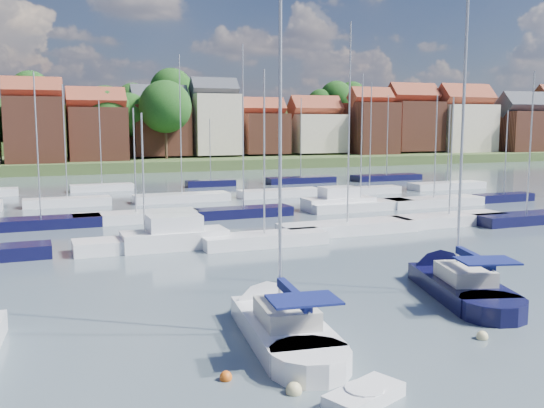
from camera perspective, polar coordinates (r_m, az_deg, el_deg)
name	(u,v)px	position (r m, az deg, el deg)	size (l,w,h in m)	color
ground	(183,206)	(61.87, -8.38, -0.22)	(260.00, 260.00, 0.00)	#43505B
sailboat_centre	(275,321)	(25.23, 0.30, -10.91)	(4.12, 10.95, 14.57)	white
sailboat_navy	(450,281)	(32.47, 16.40, -6.98)	(5.84, 11.44, 15.36)	black
tender	(364,396)	(19.34, 8.68, -17.44)	(2.88, 2.11, 0.56)	white
buoy_b	(294,393)	(19.83, 2.07, -17.38)	(0.52, 0.52, 0.52)	beige
buoy_c	(226,380)	(20.77, -4.36, -16.19)	(0.41, 0.41, 0.41)	#D85914
buoy_d	(482,339)	(25.61, 19.16, -11.91)	(0.46, 0.46, 0.46)	beige
buoy_e	(416,276)	(34.47, 13.40, -6.64)	(0.53, 0.53, 0.53)	#D85914
marina_field	(215,207)	(57.64, -5.43, -0.31)	(79.62, 41.41, 15.93)	white
far_shore_town	(102,138)	(153.25, -15.67, 5.97)	(212.46, 90.00, 22.27)	#455A2D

